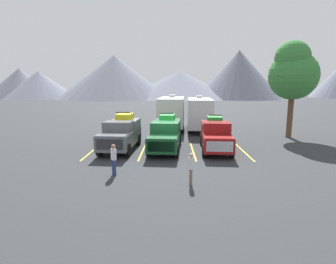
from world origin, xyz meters
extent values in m
plane|color=#2D3033|center=(0.00, 0.00, 0.00)|extent=(240.00, 240.00, 0.00)
cube|color=#595B60|center=(-3.44, 0.87, 0.95)|extent=(2.44, 5.37, 1.00)
cube|color=#595B60|center=(-3.58, -1.01, 1.49)|extent=(2.09, 1.61, 0.08)
cube|color=#595B60|center=(-3.47, 0.40, 1.82)|extent=(2.04, 1.50, 0.73)
cube|color=slate|center=(-3.51, -0.15, 1.86)|extent=(1.83, 0.34, 0.54)
cube|color=#595B60|center=(-3.34, 2.28, 1.76)|extent=(2.20, 2.55, 0.62)
cube|color=silver|center=(-3.63, -1.71, 1.00)|extent=(1.76, 0.19, 0.70)
cylinder|color=black|center=(-2.62, -0.98, 0.46)|extent=(0.35, 0.93, 0.91)
cylinder|color=black|center=(-4.52, -0.84, 0.46)|extent=(0.35, 0.93, 0.91)
cylinder|color=black|center=(-2.36, 2.57, 0.46)|extent=(0.35, 0.93, 0.91)
cylinder|color=black|center=(-4.26, 2.71, 0.46)|extent=(0.35, 0.93, 0.91)
cube|color=yellow|center=(-3.34, 2.28, 2.30)|extent=(1.25, 1.62, 0.45)
cylinder|color=black|center=(-2.91, 1.71, 2.29)|extent=(0.21, 0.45, 0.44)
cylinder|color=black|center=(-3.84, 1.78, 2.29)|extent=(0.21, 0.45, 0.44)
cylinder|color=black|center=(-2.83, 2.77, 2.29)|extent=(0.21, 0.45, 0.44)
cylinder|color=black|center=(-3.76, 2.84, 2.29)|extent=(0.21, 0.45, 0.44)
cube|color=black|center=(-3.37, 1.84, 2.67)|extent=(1.04, 0.15, 0.08)
cube|color=#144723|center=(-0.17, 0.97, 0.88)|extent=(2.42, 6.02, 0.92)
cube|color=#144723|center=(-0.33, -1.14, 1.38)|extent=(2.03, 1.78, 0.08)
cube|color=#144723|center=(-0.21, 0.45, 1.74)|extent=(1.98, 1.66, 0.80)
cube|color=slate|center=(-0.26, -0.17, 1.78)|extent=(1.77, 0.35, 0.59)
cube|color=#144723|center=(-0.06, 2.56, 1.66)|extent=(2.15, 2.84, 0.64)
cube|color=silver|center=(-0.38, -1.93, 0.93)|extent=(1.70, 0.18, 0.65)
cylinder|color=black|center=(0.60, -1.09, 0.42)|extent=(0.34, 0.86, 0.84)
cylinder|color=black|center=(-1.23, -0.96, 0.42)|extent=(0.34, 0.86, 0.84)
cylinder|color=black|center=(0.89, 2.90, 0.42)|extent=(0.34, 0.86, 0.84)
cylinder|color=black|center=(-0.94, 3.04, 0.42)|extent=(0.34, 0.86, 0.84)
cube|color=green|center=(-0.06, 2.56, 2.21)|extent=(1.22, 1.81, 0.45)
cylinder|color=black|center=(0.35, 1.93, 2.21)|extent=(0.21, 0.45, 0.44)
cylinder|color=black|center=(-0.55, 2.00, 2.21)|extent=(0.21, 0.45, 0.44)
cylinder|color=black|center=(0.43, 3.12, 2.21)|extent=(0.21, 0.45, 0.44)
cylinder|color=black|center=(-0.46, 3.19, 2.21)|extent=(0.21, 0.45, 0.44)
cube|color=black|center=(-0.09, 2.07, 2.59)|extent=(1.00, 0.15, 0.08)
cube|color=maroon|center=(3.46, 0.83, 0.88)|extent=(2.33, 5.53, 0.95)
cube|color=maroon|center=(3.32, -1.11, 1.39)|extent=(1.97, 1.65, 0.08)
cube|color=maroon|center=(3.42, 0.34, 1.75)|extent=(1.92, 1.53, 0.80)
cube|color=slate|center=(3.38, -0.22, 1.79)|extent=(1.72, 0.35, 0.59)
cube|color=maroon|center=(3.56, 2.29, 1.61)|extent=(2.08, 2.62, 0.53)
cube|color=silver|center=(3.26, -1.84, 0.92)|extent=(1.65, 0.18, 0.66)
cylinder|color=black|center=(4.22, -1.07, 0.40)|extent=(0.34, 0.83, 0.81)
cylinder|color=black|center=(2.43, -0.94, 0.40)|extent=(0.34, 0.83, 0.81)
cylinder|color=black|center=(4.48, 2.60, 0.40)|extent=(0.34, 0.83, 0.81)
cylinder|color=black|center=(2.70, 2.73, 0.40)|extent=(0.34, 0.83, 0.81)
cube|color=green|center=(3.56, 2.29, 2.10)|extent=(1.18, 1.67, 0.45)
cylinder|color=black|center=(3.96, 1.71, 2.10)|extent=(0.21, 0.45, 0.44)
cylinder|color=black|center=(3.09, 1.77, 2.10)|extent=(0.21, 0.45, 0.44)
cylinder|color=black|center=(4.04, 2.80, 2.10)|extent=(0.21, 0.45, 0.44)
cylinder|color=black|center=(3.17, 2.86, 2.10)|extent=(0.21, 0.45, 0.44)
cube|color=black|center=(3.53, 1.84, 2.48)|extent=(0.98, 0.15, 0.08)
cube|color=gold|center=(-5.45, 0.76, 0.00)|extent=(0.12, 5.50, 0.01)
cube|color=gold|center=(-1.82, 0.76, 0.00)|extent=(0.12, 5.50, 0.01)
cube|color=gold|center=(1.82, 0.76, 0.00)|extent=(0.12, 5.50, 0.01)
cube|color=gold|center=(5.45, 0.76, 0.00)|extent=(0.12, 5.50, 0.01)
cube|color=silver|center=(0.26, 10.03, 1.96)|extent=(2.91, 6.48, 2.86)
cube|color=brown|center=(-1.02, 10.11, 2.10)|extent=(0.37, 6.08, 0.24)
cube|color=silver|center=(0.32, 10.98, 3.54)|extent=(0.64, 0.73, 0.30)
cube|color=#333333|center=(0.04, 6.27, 0.32)|extent=(0.19, 1.20, 0.12)
cylinder|color=black|center=(1.39, 9.20, 0.38)|extent=(0.26, 0.77, 0.76)
cylinder|color=black|center=(-0.95, 9.34, 0.38)|extent=(0.26, 0.77, 0.76)
cylinder|color=black|center=(1.48, 10.72, 0.38)|extent=(0.26, 0.77, 0.76)
cylinder|color=black|center=(-0.86, 10.86, 0.38)|extent=(0.26, 0.77, 0.76)
cube|color=silver|center=(3.14, 9.28, 1.93)|extent=(2.75, 6.55, 2.80)
cube|color=#595960|center=(1.94, 9.35, 2.07)|extent=(0.38, 6.15, 0.24)
cube|color=silver|center=(3.19, 10.24, 3.48)|extent=(0.64, 0.73, 0.30)
cube|color=#333333|center=(2.92, 5.48, 0.32)|extent=(0.19, 1.20, 0.12)
cylinder|color=black|center=(4.19, 8.45, 0.38)|extent=(0.26, 0.77, 0.76)
cylinder|color=black|center=(2.00, 8.58, 0.38)|extent=(0.26, 0.77, 0.76)
cylinder|color=black|center=(4.28, 9.99, 0.38)|extent=(0.26, 0.77, 0.76)
cylinder|color=black|center=(2.09, 10.12, 0.38)|extent=(0.26, 0.77, 0.76)
cylinder|color=navy|center=(-2.68, -4.66, 0.42)|extent=(0.12, 0.12, 0.84)
cylinder|color=navy|center=(-2.81, -4.55, 0.42)|extent=(0.12, 0.12, 0.84)
cube|color=silver|center=(-2.74, -4.61, 1.14)|extent=(0.31, 0.31, 0.60)
sphere|color=#9E704C|center=(-2.74, -4.61, 1.55)|extent=(0.23, 0.23, 0.23)
cylinder|color=silver|center=(-2.65, -4.70, 1.11)|extent=(0.10, 0.10, 0.54)
cylinder|color=silver|center=(-2.84, -4.51, 1.11)|extent=(0.10, 0.10, 0.54)
cylinder|color=#726047|center=(1.21, -5.97, 0.39)|extent=(0.11, 0.11, 0.78)
cylinder|color=#726047|center=(1.18, -5.81, 0.39)|extent=(0.11, 0.11, 0.78)
cube|color=silver|center=(1.19, -5.89, 1.06)|extent=(0.21, 0.25, 0.55)
sphere|color=tan|center=(1.19, -5.89, 1.44)|extent=(0.21, 0.21, 0.21)
cylinder|color=silver|center=(1.21, -6.01, 1.03)|extent=(0.09, 0.09, 0.50)
cylinder|color=silver|center=(1.17, -5.77, 1.03)|extent=(0.09, 0.09, 0.50)
cylinder|color=brown|center=(10.94, 5.95, 2.23)|extent=(0.48, 0.48, 4.47)
sphere|color=#387F38|center=(10.94, 5.95, 5.52)|extent=(4.21, 4.21, 4.21)
sphere|color=#387F38|center=(10.63, 5.68, 7.00)|extent=(2.95, 2.95, 2.95)
cone|color=slate|center=(-54.65, 78.52, 5.38)|extent=(24.44, 24.44, 10.76)
cone|color=slate|center=(-47.65, 78.15, 4.82)|extent=(27.25, 27.25, 9.64)
cone|color=slate|center=(-20.46, 79.44, 7.69)|extent=(40.48, 40.48, 15.38)
cone|color=slate|center=(3.23, 81.83, 4.89)|extent=(42.13, 42.13, 9.78)
cone|color=slate|center=(24.05, 79.00, 8.47)|extent=(30.97, 30.97, 16.95)
cone|color=slate|center=(33.86, 86.14, 4.25)|extent=(27.71, 27.71, 8.50)
camera|label=1|loc=(0.28, -17.90, 4.67)|focal=28.29mm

